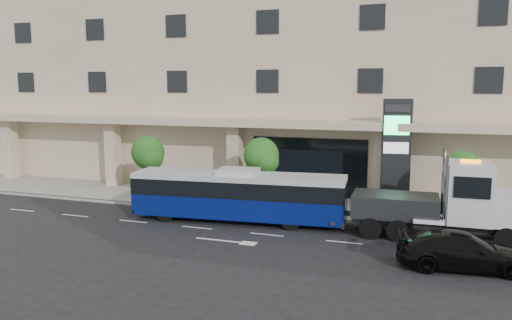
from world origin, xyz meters
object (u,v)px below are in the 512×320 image
(black_sedan, at_px, (463,251))
(signage_pylon, at_px, (396,154))
(city_bus, at_px, (238,195))
(tow_truck, at_px, (449,204))

(black_sedan, bearing_deg, signage_pylon, 13.00)
(city_bus, distance_m, signage_pylon, 9.98)
(city_bus, xyz_separation_m, black_sedan, (11.59, -3.97, -0.78))
(city_bus, height_order, tow_truck, tow_truck)
(city_bus, bearing_deg, tow_truck, -4.10)
(city_bus, xyz_separation_m, signage_pylon, (8.23, 5.28, 2.02))
(city_bus, distance_m, black_sedan, 12.27)
(city_bus, height_order, signage_pylon, signage_pylon)
(city_bus, relative_size, black_sedan, 2.28)
(tow_truck, height_order, signage_pylon, signage_pylon)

